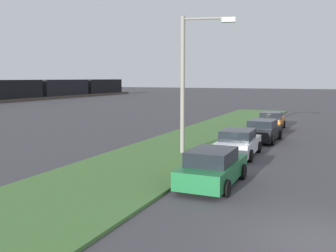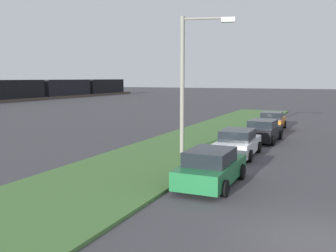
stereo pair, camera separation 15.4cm
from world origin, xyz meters
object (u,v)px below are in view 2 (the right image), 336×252
at_px(parked_car_black, 263,131).
at_px(streetlight, 189,75).
at_px(parked_car_white, 238,143).
at_px(parked_car_orange, 272,121).
at_px(parked_car_green, 211,168).

xyz_separation_m(parked_car_black, streetlight, (-6.29, 2.95, 3.67)).
distance_m(parked_car_white, parked_car_black, 5.48).
xyz_separation_m(parked_car_white, parked_car_black, (5.47, -0.38, 0.00)).
bearing_deg(parked_car_black, parked_car_orange, 5.77).
relative_size(parked_car_black, streetlight, 0.58).
bearing_deg(streetlight, parked_car_white, -72.28).
bearing_deg(parked_car_white, parked_car_orange, -1.15).
distance_m(parked_car_green, parked_car_black, 11.60).
distance_m(parked_car_black, streetlight, 7.86).
height_order(parked_car_white, parked_car_orange, same).
relative_size(parked_car_white, streetlight, 0.58).
relative_size(parked_car_green, parked_car_black, 0.99).
xyz_separation_m(parked_car_green, streetlight, (5.31, 2.99, 3.67)).
relative_size(parked_car_green, parked_car_orange, 0.99).
distance_m(parked_car_white, streetlight, 4.56).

